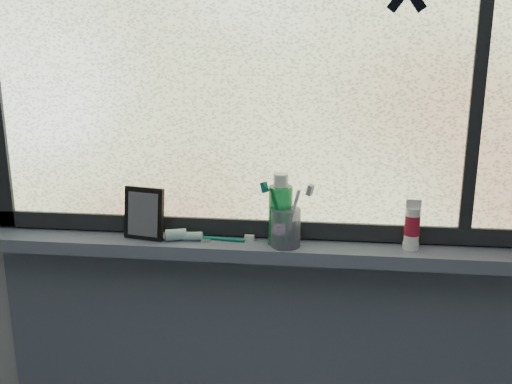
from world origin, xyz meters
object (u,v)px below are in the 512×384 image
Objects in this scene: vanity_mirror at (144,213)px; toothbrush_cup at (286,228)px; mouthwash_bottle at (281,209)px; cream_tube at (412,223)px.

toothbrush_cup is (0.42, -0.02, -0.02)m from vanity_mirror.
vanity_mirror is 1.39× the size of toothbrush_cup.
mouthwash_bottle is 0.37m from cream_tube.
vanity_mirror is 1.49× the size of cream_tube.
toothbrush_cup is 0.05m from mouthwash_bottle.
mouthwash_bottle is (-0.02, 0.02, 0.05)m from toothbrush_cup.
mouthwash_bottle is at bearing 11.76° from vanity_mirror.
vanity_mirror is 0.40m from mouthwash_bottle.
cream_tube is at bearing 11.93° from vanity_mirror.
mouthwash_bottle is (0.40, -0.00, 0.03)m from vanity_mirror.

